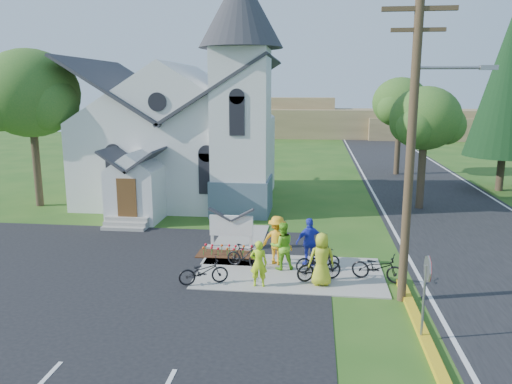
# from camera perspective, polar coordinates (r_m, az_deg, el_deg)

# --- Properties ---
(ground) EXTENTS (120.00, 120.00, 0.00)m
(ground) POSITION_cam_1_polar(r_m,az_deg,el_deg) (18.89, -0.80, -9.64)
(ground) COLOR #245117
(ground) RESTS_ON ground
(parking_lot) EXTENTS (20.00, 16.00, 0.02)m
(parking_lot) POSITION_cam_1_polar(r_m,az_deg,el_deg) (19.31, -23.07, -10.11)
(parking_lot) COLOR black
(parking_lot) RESTS_ON ground
(road) EXTENTS (8.00, 90.00, 0.02)m
(road) POSITION_cam_1_polar(r_m,az_deg,el_deg) (34.03, 19.64, -0.63)
(road) COLOR black
(road) RESTS_ON ground
(sidewalk) EXTENTS (7.00, 4.00, 0.05)m
(sidewalk) POSITION_cam_1_polar(r_m,az_deg,el_deg) (19.22, 3.89, -9.21)
(sidewalk) COLOR #9D998E
(sidewalk) RESTS_ON ground
(church) EXTENTS (12.35, 12.00, 13.00)m
(church) POSITION_cam_1_polar(r_m,az_deg,el_deg) (30.97, -7.93, 8.58)
(church) COLOR white
(church) RESTS_ON ground
(church_sign) EXTENTS (2.20, 0.40, 1.70)m
(church_sign) POSITION_cam_1_polar(r_m,az_deg,el_deg) (21.74, -2.84, -3.92)
(church_sign) COLOR #9D998E
(church_sign) RESTS_ON ground
(flower_bed) EXTENTS (2.60, 1.10, 0.07)m
(flower_bed) POSITION_cam_1_polar(r_m,az_deg,el_deg) (21.19, -3.22, -7.15)
(flower_bed) COLOR #3C2310
(flower_bed) RESTS_ON ground
(utility_pole) EXTENTS (3.45, 0.28, 10.00)m
(utility_pole) POSITION_cam_1_polar(r_m,az_deg,el_deg) (16.29, 17.56, 5.97)
(utility_pole) COLOR #443222
(utility_pole) RESTS_ON ground
(stop_sign) EXTENTS (0.11, 0.76, 2.48)m
(stop_sign) POSITION_cam_1_polar(r_m,az_deg,el_deg) (14.52, 18.90, -9.50)
(stop_sign) COLOR gray
(stop_sign) RESTS_ON ground
(tree_lot_corner) EXTENTS (5.60, 5.60, 9.15)m
(tree_lot_corner) POSITION_cam_1_polar(r_m,az_deg,el_deg) (31.94, -24.39, 10.20)
(tree_lot_corner) COLOR #36281D
(tree_lot_corner) RESTS_ON ground
(tree_road_near) EXTENTS (4.00, 4.00, 7.05)m
(tree_road_near) POSITION_cam_1_polar(r_m,az_deg,el_deg) (30.13, 18.76, 7.91)
(tree_road_near) COLOR #36281D
(tree_road_near) RESTS_ON ground
(tree_road_mid) EXTENTS (4.40, 4.40, 7.80)m
(tree_road_mid) POSITION_cam_1_polar(r_m,az_deg,el_deg) (41.99, 16.15, 9.76)
(tree_road_mid) COLOR #36281D
(tree_road_mid) RESTS_ON ground
(conifer) EXTENTS (5.20, 5.20, 12.40)m
(conifer) POSITION_cam_1_polar(r_m,az_deg,el_deg) (37.64, 27.00, 11.24)
(conifer) COLOR #36281D
(conifer) RESTS_ON ground
(distant_hills) EXTENTS (61.00, 10.00, 5.60)m
(distant_hills) POSITION_cam_1_polar(r_m,az_deg,el_deg) (73.93, 7.63, 7.96)
(distant_hills) COLOR olive
(distant_hills) RESTS_ON ground
(cyclist_0) EXTENTS (0.63, 0.43, 1.67)m
(cyclist_0) POSITION_cam_1_polar(r_m,az_deg,el_deg) (17.63, 0.31, -8.16)
(cyclist_0) COLOR #C3F61C
(cyclist_0) RESTS_ON sidewalk
(bike_0) EXTENTS (1.88, 1.21, 0.93)m
(bike_0) POSITION_cam_1_polar(r_m,az_deg,el_deg) (18.03, -6.02, -9.02)
(bike_0) COLOR black
(bike_0) RESTS_ON sidewalk
(cyclist_1) EXTENTS (1.07, 0.93, 1.85)m
(cyclist_1) POSITION_cam_1_polar(r_m,az_deg,el_deg) (19.24, 3.00, -6.17)
(cyclist_1) COLOR #7ED427
(cyclist_1) RESTS_ON sidewalk
(bike_1) EXTENTS (1.58, 0.87, 0.92)m
(bike_1) POSITION_cam_1_polar(r_m,az_deg,el_deg) (19.56, -1.30, -7.30)
(bike_1) COLOR black
(bike_1) RESTS_ON sidewalk
(cyclist_2) EXTENTS (1.22, 0.84, 1.92)m
(cyclist_2) POSITION_cam_1_polar(r_m,az_deg,el_deg) (19.71, 6.16, -5.69)
(cyclist_2) COLOR #2937CF
(cyclist_2) RESTS_ON sidewalk
(bike_2) EXTENTS (1.88, 1.23, 0.93)m
(bike_2) POSITION_cam_1_polar(r_m,az_deg,el_deg) (19.24, 7.09, -7.70)
(bike_2) COLOR black
(bike_2) RESTS_ON sidewalk
(cyclist_3) EXTENTS (1.44, 1.13, 1.95)m
(cyclist_3) POSITION_cam_1_polar(r_m,az_deg,el_deg) (19.78, 2.42, -5.52)
(cyclist_3) COLOR #FDA81C
(cyclist_3) RESTS_ON sidewalk
(bike_3) EXTENTS (1.78, 1.12, 1.03)m
(bike_3) POSITION_cam_1_polar(r_m,az_deg,el_deg) (18.37, 7.23, -8.49)
(bike_3) COLOR black
(bike_3) RESTS_ON sidewalk
(cyclist_4) EXTENTS (1.01, 0.73, 1.90)m
(cyclist_4) POSITION_cam_1_polar(r_m,az_deg,el_deg) (17.86, 7.51, -7.62)
(cyclist_4) COLOR #B4C024
(cyclist_4) RESTS_ON sidewalk
(bike_4) EXTENTS (2.03, 1.25, 1.01)m
(bike_4) POSITION_cam_1_polar(r_m,az_deg,el_deg) (18.75, 13.76, -8.36)
(bike_4) COLOR black
(bike_4) RESTS_ON sidewalk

